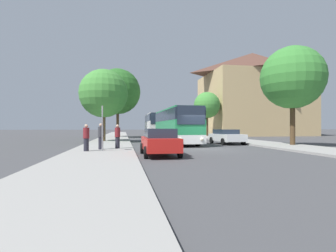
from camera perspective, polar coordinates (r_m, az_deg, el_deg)
ground_plane at (r=19.03m, az=7.71°, el=-5.01°), size 300.00×300.00×0.00m
sidewalk_left at (r=18.20m, az=-13.90°, el=-4.98°), size 4.00×120.00×0.15m
sidewalk_right at (r=22.14m, az=25.32°, el=-4.12°), size 4.00×120.00×0.15m
building_right_background at (r=54.19m, az=17.94°, el=6.64°), size 18.06×14.50×16.13m
bus_front at (r=25.22m, az=1.70°, el=0.12°), size 2.85×11.13×3.25m
bus_middle at (r=38.56m, az=-2.74°, el=0.16°), size 2.95×10.22×3.47m
parked_car_left_curb at (r=14.52m, az=-1.83°, el=-3.40°), size 1.95×4.20×1.50m
parked_car_right_near at (r=24.91m, az=12.62°, el=-2.19°), size 2.31×4.30×1.37m
parked_car_right_far at (r=41.68m, az=3.43°, el=-1.31°), size 2.15×4.38×1.55m
bus_stop_sign at (r=16.13m, az=-14.10°, el=0.65°), size 0.08×0.45×2.72m
pedestrian_waiting_near at (r=17.96m, az=-10.94°, el=-2.23°), size 0.36×0.36×1.61m
pedestrian_waiting_far at (r=16.36m, az=-17.37°, el=-2.43°), size 0.36×0.36×1.60m
pedestrian_walking_back at (r=17.41m, az=-14.42°, el=-2.18°), size 0.36×0.36×1.67m
tree_left_near at (r=27.96m, az=-13.84°, el=6.87°), size 4.97×4.97×7.39m
tree_left_far at (r=40.20m, az=-10.90°, el=7.38°), size 6.80×6.80×10.17m
tree_right_near at (r=23.85m, az=25.47°, el=9.47°), size 5.06×5.06×7.99m
tree_right_mid at (r=43.97m, az=8.49°, el=4.50°), size 4.35×4.35×7.26m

